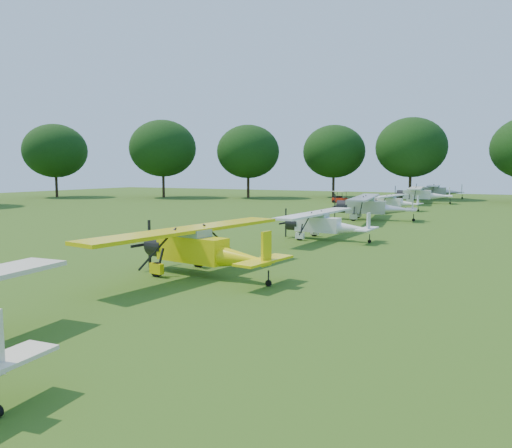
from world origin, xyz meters
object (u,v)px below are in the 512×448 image
(aircraft_5, at_px, (394,201))
(aircraft_6, at_px, (421,193))
(aircraft_4, at_px, (372,205))
(aircraft_3, at_px, (324,222))
(aircraft_2, at_px, (201,246))
(golf_cart, at_px, (339,199))
(aircraft_7, at_px, (438,190))

(aircraft_5, bearing_deg, aircraft_6, 94.93)
(aircraft_4, xyz_separation_m, aircraft_6, (0.26, 26.28, 0.02))
(aircraft_3, distance_m, aircraft_6, 40.78)
(aircraft_3, height_order, aircraft_5, aircraft_3)
(aircraft_3, bearing_deg, aircraft_2, -90.80)
(aircraft_2, height_order, aircraft_5, aircraft_2)
(aircraft_4, height_order, aircraft_5, aircraft_4)
(golf_cart, bearing_deg, aircraft_2, -61.74)
(aircraft_4, distance_m, aircraft_5, 12.48)
(aircraft_4, relative_size, golf_cart, 5.50)
(aircraft_5, relative_size, aircraft_7, 0.78)
(aircraft_2, distance_m, aircraft_6, 54.05)
(aircraft_4, xyz_separation_m, aircraft_7, (0.64, 40.88, 0.00))
(aircraft_3, height_order, golf_cart, aircraft_3)
(aircraft_7, bearing_deg, aircraft_4, -95.75)
(aircraft_7, bearing_deg, aircraft_5, -97.40)
(aircraft_4, distance_m, aircraft_6, 26.28)
(aircraft_2, xyz_separation_m, aircraft_6, (0.77, 54.05, 0.09))
(aircraft_4, relative_size, aircraft_6, 0.98)
(aircraft_2, bearing_deg, aircraft_5, 98.46)
(aircraft_3, distance_m, aircraft_4, 14.51)
(aircraft_4, bearing_deg, golf_cart, 106.85)
(aircraft_5, bearing_deg, aircraft_7, 96.06)
(aircraft_2, xyz_separation_m, aircraft_3, (0.99, 13.27, -0.17))
(aircraft_2, xyz_separation_m, aircraft_7, (1.15, 68.64, 0.06))
(aircraft_2, xyz_separation_m, golf_cart, (-9.67, 49.88, -0.77))
(aircraft_5, height_order, aircraft_6, aircraft_6)
(aircraft_6, relative_size, aircraft_7, 1.02)
(aircraft_2, xyz_separation_m, aircraft_5, (-0.12, 40.23, -0.24))
(aircraft_6, bearing_deg, aircraft_2, -97.20)
(aircraft_4, bearing_deg, aircraft_7, 81.23)
(aircraft_3, relative_size, aircraft_5, 1.07)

